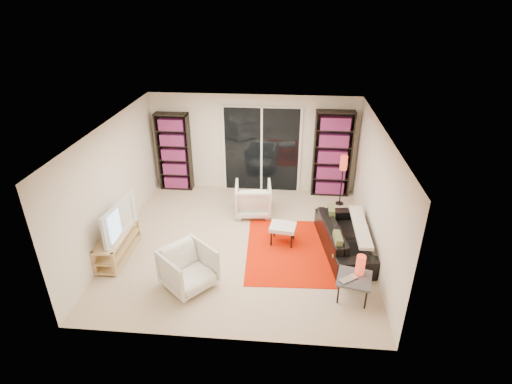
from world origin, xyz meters
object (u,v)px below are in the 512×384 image
armchair_back (253,199)px  armchair_front (188,268)px  sofa (344,238)px  side_table (354,279)px  ottoman (283,228)px  bookshelf_right (332,154)px  tv_stand (118,244)px  bookshelf_left (174,152)px  floor_lamp (343,169)px

armchair_back → armchair_front: bearing=65.8°
armchair_back → sofa: bearing=140.1°
armchair_front → side_table: 2.76m
armchair_back → armchair_front: armchair_back is taller
ottoman → side_table: 1.92m
sofa → ottoman: bearing=73.4°
armchair_back → ottoman: size_ratio=1.47×
bookshelf_right → tv_stand: 5.20m
tv_stand → sofa: size_ratio=0.67×
bookshelf_right → side_table: size_ratio=3.25×
bookshelf_left → armchair_front: (1.20, -3.71, -0.61)m
tv_stand → ottoman: size_ratio=2.37×
bookshelf_right → bookshelf_left: bearing=180.0°
bookshelf_right → armchair_back: bearing=-147.6°
bookshelf_right → side_table: bearing=-88.4°
armchair_back → bookshelf_left: bearing=-34.6°
ottoman → floor_lamp: bearing=53.0°
ottoman → side_table: size_ratio=0.85×
tv_stand → side_table: tv_stand is taller
tv_stand → armchair_back: bearing=37.4°
bookshelf_right → ottoman: 2.61m
sofa → ottoman: 1.21m
bookshelf_left → sofa: bookshelf_left is taller
bookshelf_left → floor_lamp: bearing=-7.4°
armchair_back → ottoman: 1.32m
bookshelf_left → side_table: size_ratio=3.02×
sofa → armchair_front: (-2.75, -1.29, 0.08)m
bookshelf_left → bookshelf_right: bearing=-0.0°
ottoman → floor_lamp: size_ratio=0.45×
sofa → side_table: bearing=171.3°
ottoman → side_table: (1.20, -1.50, 0.02)m
side_table → armchair_front: bearing=179.0°
sofa → tv_stand: bearing=88.4°
tv_stand → armchair_back: armchair_back is taller
bookshelf_left → bookshelf_right: size_ratio=0.93×
bookshelf_right → floor_lamp: size_ratio=1.71×
bookshelf_left → armchair_front: size_ratio=2.45×
bookshelf_left → side_table: 5.49m
armchair_front → ottoman: armchair_front is taller
armchair_front → side_table: size_ratio=1.23×
sofa → armchair_back: armchair_back is taller
tv_stand → ottoman: 3.18m
bookshelf_right → sofa: size_ratio=1.07×
bookshelf_left → ottoman: size_ratio=3.54×
floor_lamp → side_table: bearing=-91.9°
bookshelf_left → tv_stand: (-0.34, -2.98, -0.71)m
bookshelf_right → tv_stand: bookshelf_right is taller
armchair_front → ottoman: size_ratio=1.45×
floor_lamp → ottoman: bearing=-127.0°
armchair_front → floor_lamp: 4.32m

